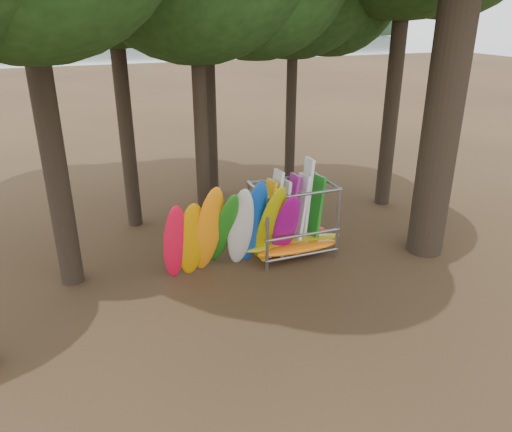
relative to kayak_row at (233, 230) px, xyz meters
name	(u,v)px	position (x,y,z in m)	size (l,w,h in m)	color
ground	(282,281)	(1.09, -0.93, -1.34)	(120.00, 120.00, 0.00)	#47331E
lake	(97,65)	(1.09, 59.07, -1.34)	(160.00, 160.00, 0.00)	gray
far_shore	(76,32)	(1.09, 109.07, 0.66)	(160.00, 4.00, 4.00)	black
kayak_row	(233,230)	(0.00, 0.00, 0.00)	(3.98, 2.10, 3.06)	red
storage_rack	(292,222)	(2.05, 0.53, -0.30)	(3.19, 1.54, 2.89)	gray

